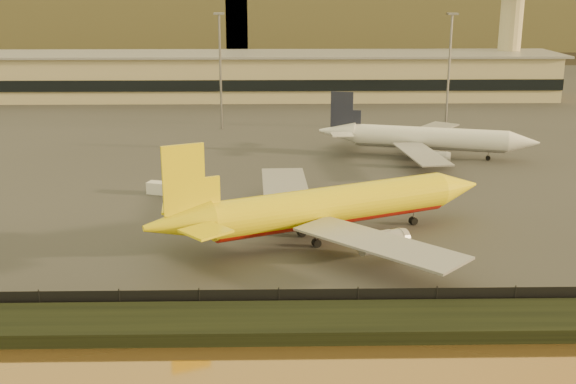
# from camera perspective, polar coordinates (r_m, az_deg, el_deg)

# --- Properties ---
(ground) EXTENTS (900.00, 900.00, 0.00)m
(ground) POSITION_cam_1_polar(r_m,az_deg,el_deg) (85.98, -2.15, -5.63)
(ground) COLOR black
(ground) RESTS_ON ground
(embankment) EXTENTS (320.00, 7.00, 1.40)m
(embankment) POSITION_cam_1_polar(r_m,az_deg,el_deg) (70.19, -2.37, -10.30)
(embankment) COLOR black
(embankment) RESTS_ON ground
(tarmac) EXTENTS (320.00, 220.00, 0.20)m
(tarmac) POSITION_cam_1_polar(r_m,az_deg,el_deg) (177.65, -1.68, 5.94)
(tarmac) COLOR #2D2D2D
(tarmac) RESTS_ON ground
(perimeter_fence) EXTENTS (300.00, 0.05, 2.20)m
(perimeter_fence) POSITION_cam_1_polar(r_m,az_deg,el_deg) (73.53, -2.31, -8.48)
(perimeter_fence) COLOR black
(perimeter_fence) RESTS_ON tarmac
(terminal_building) EXTENTS (202.00, 25.00, 12.60)m
(terminal_building) POSITION_cam_1_polar(r_m,az_deg,el_deg) (207.53, -5.69, 9.09)
(terminal_building) COLOR tan
(terminal_building) RESTS_ON tarmac
(control_tower) EXTENTS (11.20, 11.20, 35.50)m
(control_tower) POSITION_cam_1_polar(r_m,az_deg,el_deg) (221.81, 17.24, 12.92)
(control_tower) COLOR tan
(control_tower) RESTS_ON tarmac
(apron_light_masts) EXTENTS (152.20, 12.20, 25.40)m
(apron_light_masts) POSITION_cam_1_polar(r_m,az_deg,el_deg) (156.18, 3.82, 10.26)
(apron_light_masts) COLOR slate
(apron_light_masts) RESTS_ON tarmac
(dhl_cargo_jet) EXTENTS (45.20, 42.81, 14.19)m
(dhl_cargo_jet) POSITION_cam_1_polar(r_m,az_deg,el_deg) (92.01, 3.10, -1.22)
(dhl_cargo_jet) COLOR yellow
(dhl_cargo_jet) RESTS_ON tarmac
(white_narrowbody_jet) EXTENTS (40.37, 38.57, 11.76)m
(white_narrowbody_jet) POSITION_cam_1_polar(r_m,az_deg,el_deg) (138.26, 10.84, 4.17)
(white_narrowbody_jet) COLOR silver
(white_narrowbody_jet) RESTS_ON tarmac
(gse_vehicle_yellow) EXTENTS (4.77, 2.80, 2.01)m
(gse_vehicle_yellow) POSITION_cam_1_polar(r_m,az_deg,el_deg) (112.57, 8.63, 0.19)
(gse_vehicle_yellow) COLOR yellow
(gse_vehicle_yellow) RESTS_ON tarmac
(gse_vehicle_white) EXTENTS (4.49, 3.03, 1.85)m
(gse_vehicle_white) POSITION_cam_1_polar(r_m,az_deg,el_deg) (114.12, -10.02, 0.31)
(gse_vehicle_white) COLOR silver
(gse_vehicle_white) RESTS_ON tarmac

